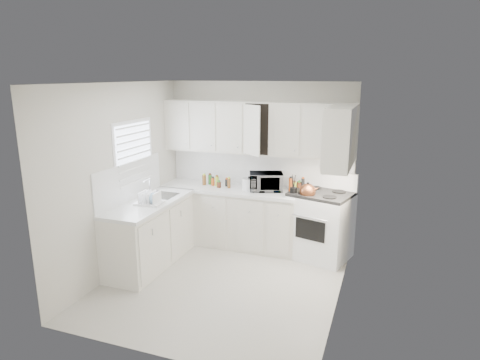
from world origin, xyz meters
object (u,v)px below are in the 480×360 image
at_px(microwave, 266,180).
at_px(rice_cooker, 249,183).
at_px(utensil_crock, 294,186).
at_px(dish_rack, 149,197).
at_px(stove, 321,216).
at_px(tea_kettle, 308,190).

height_order(microwave, rice_cooker, microwave).
bearing_deg(utensil_crock, dish_rack, -150.58).
bearing_deg(rice_cooker, stove, 11.29).
bearing_deg(tea_kettle, rice_cooker, 173.78).
distance_m(tea_kettle, microwave, 0.73).
bearing_deg(microwave, stove, -23.93).
height_order(tea_kettle, utensil_crock, utensil_crock).
relative_size(utensil_crock, dish_rack, 0.94).
height_order(stove, tea_kettle, stove).
bearing_deg(tea_kettle, dish_rack, -150.07).
xyz_separation_m(tea_kettle, dish_rack, (-2.02, -1.00, -0.02)).
bearing_deg(stove, tea_kettle, -123.48).
bearing_deg(stove, dish_rack, -137.26).
relative_size(tea_kettle, microwave, 0.58).
height_order(stove, dish_rack, stove).
bearing_deg(tea_kettle, stove, 45.18).
xyz_separation_m(stove, microwave, (-0.87, 0.06, 0.47)).
height_order(tea_kettle, rice_cooker, tea_kettle).
bearing_deg(stove, rice_cooker, -165.27).
xyz_separation_m(stove, utensil_crock, (-0.39, -0.14, 0.47)).
height_order(tea_kettle, microwave, microwave).
relative_size(microwave, rice_cooker, 2.35).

